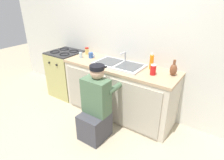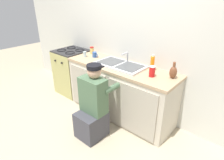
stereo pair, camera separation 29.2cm
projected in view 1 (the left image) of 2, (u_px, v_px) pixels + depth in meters
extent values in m
plane|color=tan|center=(109.00, 121.00, 3.15)|extent=(12.00, 12.00, 0.00)
cube|color=silver|center=(131.00, 40.00, 3.11)|extent=(6.00, 0.10, 2.50)
cube|color=beige|center=(119.00, 91.00, 3.20)|extent=(1.89, 0.60, 0.86)
cube|color=#AFA694|center=(87.00, 91.00, 3.20)|extent=(0.83, 0.02, 0.75)
cube|color=#AFA694|center=(133.00, 108.00, 2.73)|extent=(0.83, 0.02, 0.75)
cube|color=tan|center=(119.00, 67.00, 3.01)|extent=(1.93, 0.62, 0.04)
cube|color=silver|center=(119.00, 65.00, 2.99)|extent=(0.80, 0.44, 0.03)
cube|color=#4C4F51|center=(109.00, 61.00, 3.08)|extent=(0.33, 0.35, 0.01)
cube|color=#4C4F51|center=(129.00, 66.00, 2.89)|extent=(0.33, 0.35, 0.01)
cylinder|color=#B7BABF|center=(125.00, 57.00, 3.10)|extent=(0.02, 0.02, 0.18)
cylinder|color=#B7BABF|center=(123.00, 53.00, 3.00)|extent=(0.02, 0.16, 0.02)
cube|color=tan|center=(67.00, 74.00, 3.84)|extent=(0.60, 0.60, 0.89)
cube|color=#262628|center=(65.00, 52.00, 3.65)|extent=(0.59, 0.59, 0.02)
torus|color=black|center=(55.00, 52.00, 3.62)|extent=(0.19, 0.19, 0.02)
torus|color=black|center=(65.00, 54.00, 3.48)|extent=(0.19, 0.19, 0.02)
torus|color=black|center=(64.00, 49.00, 3.80)|extent=(0.19, 0.19, 0.02)
torus|color=black|center=(74.00, 51.00, 3.66)|extent=(0.19, 0.19, 0.02)
cylinder|color=black|center=(49.00, 63.00, 3.53)|extent=(0.04, 0.02, 0.04)
cylinder|color=black|center=(56.00, 65.00, 3.42)|extent=(0.04, 0.02, 0.04)
cube|color=#3F3F47|center=(95.00, 125.00, 2.73)|extent=(0.36, 0.40, 0.40)
cube|color=#4C6B4C|center=(96.00, 96.00, 2.58)|extent=(0.38, 0.22, 0.52)
sphere|color=tan|center=(97.00, 72.00, 2.46)|extent=(0.19, 0.19, 0.19)
cylinder|color=black|center=(97.00, 67.00, 2.43)|extent=(0.20, 0.20, 0.06)
cube|color=black|center=(101.00, 67.00, 2.50)|extent=(0.13, 0.09, 0.02)
cylinder|color=#4C6B4C|center=(96.00, 82.00, 2.78)|extent=(0.08, 0.30, 0.08)
cylinder|color=#4C6B4C|center=(114.00, 88.00, 2.60)|extent=(0.08, 0.30, 0.08)
cylinder|color=#ADC6CC|center=(81.00, 55.00, 3.33)|extent=(0.06, 0.06, 0.10)
ellipsoid|color=brown|center=(173.00, 70.00, 2.60)|extent=(0.10, 0.10, 0.17)
cylinder|color=brown|center=(175.00, 62.00, 2.55)|extent=(0.04, 0.04, 0.06)
cylinder|color=#335699|center=(91.00, 55.00, 3.33)|extent=(0.08, 0.08, 0.09)
torus|color=#335699|center=(93.00, 56.00, 3.30)|extent=(0.06, 0.01, 0.06)
cylinder|color=orange|center=(152.00, 62.00, 2.82)|extent=(0.06, 0.06, 0.22)
cylinder|color=white|center=(152.00, 54.00, 2.76)|extent=(0.03, 0.03, 0.03)
cylinder|color=#DBB760|center=(87.00, 51.00, 3.53)|extent=(0.07, 0.07, 0.11)
cylinder|color=#B21E19|center=(87.00, 48.00, 3.51)|extent=(0.07, 0.07, 0.02)
cylinder|color=red|center=(153.00, 70.00, 2.63)|extent=(0.08, 0.08, 0.14)
cylinder|color=white|center=(154.00, 65.00, 2.60)|extent=(0.08, 0.08, 0.01)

